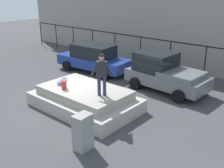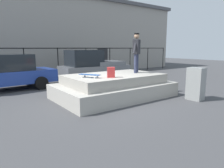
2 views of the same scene
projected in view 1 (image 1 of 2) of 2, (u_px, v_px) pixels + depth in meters
The scene contains 10 objects.
ground_plane at pixel (71, 104), 12.29m from camera, with size 60.00×60.00×0.00m, color #424244.
concrete_ledge at pixel (85, 99), 11.78m from camera, with size 4.67×2.88×0.94m.
skateboarder at pixel (102, 72), 10.51m from camera, with size 0.81×0.57×1.69m.
skateboard at pixel (62, 81), 12.21m from camera, with size 0.57×0.81×0.12m.
backpack at pixel (64, 85), 11.47m from camera, with size 0.28×0.20×0.38m, color red.
car_blue_sedan_near at pixel (93, 58), 16.68m from camera, with size 4.85×2.26×1.72m.
car_grey_pickup_mid at pixel (164, 73), 13.72m from camera, with size 4.25×2.30×1.89m.
utility_box at pixel (83, 132), 8.71m from camera, with size 0.44×0.60×1.27m, color gray.
fence_row at pixel (155, 49), 16.78m from camera, with size 24.06×0.06×2.03m.
warehouse_building at pixel (192, 15), 19.76m from camera, with size 28.17×8.09×6.15m.
Camera 1 is at (8.71, -7.30, 5.13)m, focal length 42.99 mm.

